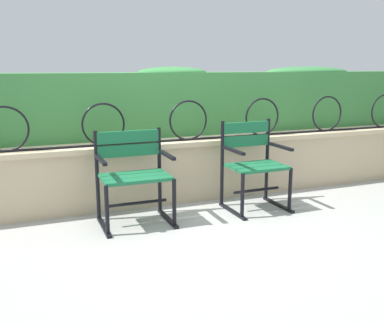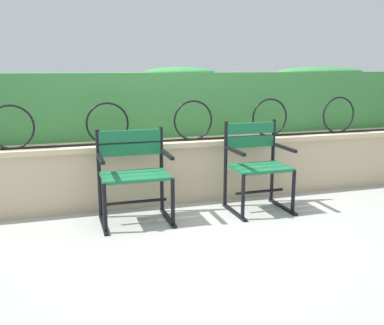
{
  "view_description": "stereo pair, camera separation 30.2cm",
  "coord_description": "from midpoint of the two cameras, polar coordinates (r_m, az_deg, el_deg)",
  "views": [
    {
      "loc": [
        -1.44,
        -3.58,
        1.41
      ],
      "look_at": [
        0.0,
        0.05,
        0.55
      ],
      "focal_mm": 41.17,
      "sensor_mm": 36.0,
      "label": 1
    },
    {
      "loc": [
        -1.16,
        -3.68,
        1.41
      ],
      "look_at": [
        0.0,
        0.05,
        0.55
      ],
      "focal_mm": 41.17,
      "sensor_mm": 36.0,
      "label": 2
    }
  ],
  "objects": [
    {
      "name": "ground_plane",
      "position": [
        4.1,
        2.32,
        -7.67
      ],
      "size": [
        60.0,
        60.0,
        0.0
      ],
      "primitive_type": "plane",
      "color": "#9E9E99"
    },
    {
      "name": "stone_wall",
      "position": [
        4.67,
        -0.62,
        -0.98
      ],
      "size": [
        8.2,
        0.41,
        0.65
      ],
      "color": "tan",
      "rests_on": "ground"
    },
    {
      "name": "iron_arch_fence",
      "position": [
        4.45,
        -2.92,
        4.93
      ],
      "size": [
        7.65,
        0.02,
        0.42
      ],
      "color": "black",
      "rests_on": "stone_wall"
    },
    {
      "name": "hedge_row",
      "position": [
        4.96,
        -2.28,
        7.85
      ],
      "size": [
        8.04,
        0.49,
        0.78
      ],
      "color": "#387A3D",
      "rests_on": "stone_wall"
    },
    {
      "name": "park_chair_left",
      "position": [
        4.03,
        -5.44,
        -1.23
      ],
      "size": [
        0.64,
        0.52,
        0.84
      ],
      "color": "#19663D",
      "rests_on": "ground"
    },
    {
      "name": "park_chair_right",
      "position": [
        4.41,
        10.34,
        -0.16
      ],
      "size": [
        0.58,
        0.53,
        0.87
      ],
      "color": "#19663D",
      "rests_on": "ground"
    }
  ]
}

